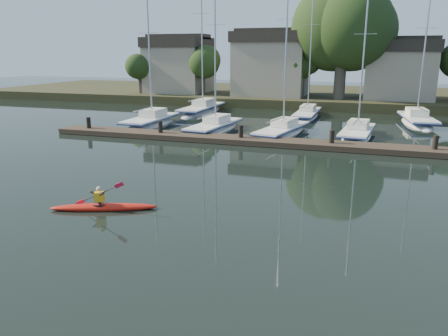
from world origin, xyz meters
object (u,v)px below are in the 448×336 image
(sailboat_5, at_px, (202,114))
(sailboat_6, at_px, (307,119))
(sailboat_3, at_px, (357,139))
(sailboat_7, at_px, (416,126))
(sailboat_0, at_px, (151,127))
(kayak, at_px, (103,206))
(sailboat_1, at_px, (214,133))
(dock, at_px, (285,143))
(sailboat_2, at_px, (282,137))

(sailboat_5, relative_size, sailboat_6, 1.15)
(sailboat_3, relative_size, sailboat_7, 0.91)
(sailboat_0, xyz_separation_m, sailboat_7, (21.43, 7.68, 0.01))
(sailboat_0, bearing_deg, sailboat_5, 82.47)
(kayak, height_order, sailboat_6, sailboat_6)
(sailboat_0, height_order, sailboat_1, sailboat_1)
(kayak, relative_size, sailboat_5, 0.25)
(sailboat_0, relative_size, sailboat_3, 1.05)
(dock, distance_m, sailboat_3, 6.43)
(sailboat_6, relative_size, sailboat_7, 1.05)
(sailboat_3, distance_m, sailboat_5, 17.85)
(dock, relative_size, sailboat_3, 2.73)
(kayak, height_order, sailboat_3, sailboat_3)
(sailboat_6, bearing_deg, sailboat_3, -61.28)
(kayak, xyz_separation_m, dock, (4.53, 14.21, 0.04))
(sailboat_0, bearing_deg, sailboat_1, -8.35)
(kayak, bearing_deg, sailboat_7, 42.10)
(sailboat_7, bearing_deg, sailboat_5, 170.62)
(kayak, distance_m, sailboat_0, 20.55)
(sailboat_3, bearing_deg, sailboat_1, -170.54)
(sailboat_2, relative_size, sailboat_7, 1.03)
(sailboat_6, bearing_deg, sailboat_1, -120.32)
(sailboat_6, height_order, sailboat_7, sailboat_6)
(sailboat_0, height_order, sailboat_7, sailboat_7)
(sailboat_0, height_order, sailboat_5, sailboat_5)
(sailboat_5, bearing_deg, dock, -50.23)
(sailboat_0, relative_size, sailboat_6, 0.91)
(kayak, xyz_separation_m, sailboat_3, (8.98, 18.82, -0.35))
(sailboat_6, bearing_deg, sailboat_0, -142.61)
(sailboat_3, distance_m, sailboat_6, 10.26)
(sailboat_0, relative_size, sailboat_5, 0.79)
(sailboat_0, relative_size, sailboat_7, 0.95)
(sailboat_2, xyz_separation_m, sailboat_5, (-10.09, 9.67, -0.03))
(dock, relative_size, sailboat_5, 2.06)
(dock, height_order, sailboat_3, sailboat_3)
(sailboat_1, xyz_separation_m, sailboat_2, (5.35, 0.01, 0.01))
(sailboat_1, xyz_separation_m, sailboat_3, (10.71, 0.74, 0.00))
(sailboat_0, xyz_separation_m, sailboat_2, (11.35, -0.94, 0.04))
(kayak, relative_size, sailboat_7, 0.30)
(sailboat_2, height_order, sailboat_5, sailboat_5)
(sailboat_2, bearing_deg, sailboat_1, -168.86)
(sailboat_1, bearing_deg, sailboat_0, 177.08)
(kayak, distance_m, dock, 14.91)
(sailboat_1, bearing_deg, sailboat_7, 35.29)
(sailboat_1, relative_size, sailboat_6, 0.96)
(sailboat_1, height_order, sailboat_6, sailboat_6)
(sailboat_2, bearing_deg, kayak, -90.34)
(sailboat_1, height_order, sailboat_3, sailboat_1)
(kayak, relative_size, sailboat_3, 0.33)
(dock, height_order, sailboat_1, sailboat_1)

